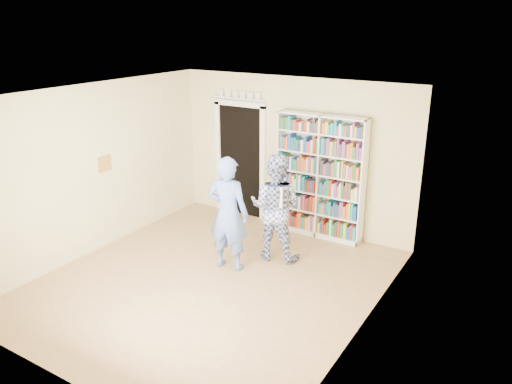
% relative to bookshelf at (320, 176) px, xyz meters
% --- Properties ---
extents(floor, '(5.00, 5.00, 0.00)m').
position_rel_bookshelf_xyz_m(floor, '(-0.62, -2.34, -1.08)').
color(floor, '#957048').
rests_on(floor, ground).
extents(ceiling, '(5.00, 5.00, 0.00)m').
position_rel_bookshelf_xyz_m(ceiling, '(-0.62, -2.34, 1.62)').
color(ceiling, white).
rests_on(ceiling, wall_back).
extents(wall_back, '(4.50, 0.00, 4.50)m').
position_rel_bookshelf_xyz_m(wall_back, '(-0.62, 0.16, 0.27)').
color(wall_back, '#F6EAA9').
rests_on(wall_back, floor).
extents(wall_left, '(0.00, 5.00, 5.00)m').
position_rel_bookshelf_xyz_m(wall_left, '(-2.87, -2.34, 0.27)').
color(wall_left, '#F6EAA9').
rests_on(wall_left, floor).
extents(wall_right, '(0.00, 5.00, 5.00)m').
position_rel_bookshelf_xyz_m(wall_right, '(1.63, -2.34, 0.27)').
color(wall_right, '#F6EAA9').
rests_on(wall_right, floor).
extents(bookshelf, '(1.56, 0.29, 2.14)m').
position_rel_bookshelf_xyz_m(bookshelf, '(0.00, 0.00, 0.00)').
color(bookshelf, white).
rests_on(bookshelf, floor).
extents(doorway, '(1.10, 0.08, 2.43)m').
position_rel_bookshelf_xyz_m(doorway, '(-1.72, 0.13, 0.10)').
color(doorway, black).
rests_on(doorway, floor).
extents(wall_art, '(0.03, 0.25, 0.25)m').
position_rel_bookshelf_xyz_m(wall_art, '(-2.85, -2.14, 0.32)').
color(wall_art, brown).
rests_on(wall_art, wall_left).
extents(man_blue, '(0.70, 0.52, 1.76)m').
position_rel_bookshelf_xyz_m(man_blue, '(-0.65, -1.84, -0.20)').
color(man_blue, '#5B7ACC').
rests_on(man_blue, floor).
extents(man_plaid, '(0.94, 0.80, 1.71)m').
position_rel_bookshelf_xyz_m(man_plaid, '(-0.22, -1.17, -0.23)').
color(man_plaid, navy).
rests_on(man_plaid, floor).
extents(paper_sheet, '(0.23, 0.04, 0.33)m').
position_rel_bookshelf_xyz_m(paper_sheet, '(-0.11, -1.34, 0.02)').
color(paper_sheet, white).
rests_on(paper_sheet, man_plaid).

